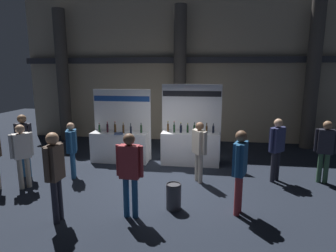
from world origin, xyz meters
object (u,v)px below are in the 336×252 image
(visitor_6, at_px, (199,146))
(visitor_9, at_px, (240,164))
(exhibitor_booth_0, at_px, (120,144))
(visitor_2, at_px, (22,151))
(visitor_4, at_px, (24,140))
(trash_bin, at_px, (174,196))
(visitor_3, at_px, (277,144))
(visitor_8, at_px, (55,169))
(visitor_1, at_px, (130,168))
(visitor_7, at_px, (72,145))
(visitor_5, at_px, (325,147))
(exhibitor_booth_1, at_px, (190,145))

(visitor_6, relative_size, visitor_9, 0.92)
(exhibitor_booth_0, xyz_separation_m, visitor_2, (-1.77, -2.50, 0.39))
(visitor_4, bearing_deg, trash_bin, 172.64)
(visitor_2, distance_m, visitor_4, 0.87)
(trash_bin, xyz_separation_m, visitor_3, (2.56, 1.96, 0.76))
(visitor_2, bearing_deg, visitor_8, -88.43)
(visitor_2, height_order, visitor_9, visitor_9)
(visitor_1, distance_m, visitor_7, 2.91)
(visitor_1, relative_size, visitor_5, 1.04)
(visitor_1, xyz_separation_m, visitor_9, (2.21, 0.46, 0.03))
(exhibitor_booth_0, distance_m, visitor_5, 6.09)
(visitor_8, bearing_deg, visitor_9, 106.40)
(visitor_6, bearing_deg, visitor_2, -107.94)
(visitor_4, bearing_deg, exhibitor_booth_1, -149.17)
(trash_bin, bearing_deg, visitor_2, 171.87)
(visitor_6, bearing_deg, trash_bin, -48.18)
(visitor_5, xyz_separation_m, visitor_7, (-6.86, -0.62, -0.05))
(exhibitor_booth_1, height_order, visitor_8, exhibitor_booth_1)
(visitor_4, distance_m, visitor_7, 1.37)
(exhibitor_booth_0, relative_size, exhibitor_booth_1, 0.93)
(exhibitor_booth_0, relative_size, visitor_8, 1.31)
(visitor_5, bearing_deg, visitor_3, -161.38)
(exhibitor_booth_1, distance_m, visitor_3, 2.69)
(visitor_3, distance_m, visitor_5, 1.26)
(visitor_2, bearing_deg, exhibitor_booth_0, 5.70)
(visitor_3, xyz_separation_m, visitor_9, (-1.18, -1.98, 0.04))
(visitor_5, bearing_deg, visitor_7, -159.71)
(visitor_2, bearing_deg, visitor_1, -67.47)
(trash_bin, relative_size, visitor_6, 0.35)
(visitor_5, xyz_separation_m, visitor_9, (-2.44, -2.05, 0.08))
(exhibitor_booth_1, bearing_deg, visitor_4, -158.22)
(visitor_8, distance_m, visitor_9, 3.71)
(visitor_4, relative_size, visitor_8, 0.98)
(visitor_1, bearing_deg, trash_bin, -146.96)
(visitor_5, relative_size, visitor_8, 0.93)
(visitor_5, relative_size, visitor_6, 1.02)
(visitor_3, distance_m, visitor_4, 6.99)
(trash_bin, height_order, visitor_8, visitor_8)
(visitor_5, xyz_separation_m, visitor_6, (-3.32, -0.41, -0.02))
(visitor_3, bearing_deg, visitor_4, 141.90)
(exhibitor_booth_1, height_order, visitor_6, exhibitor_booth_1)
(visitor_2, relative_size, visitor_7, 1.05)
(visitor_2, bearing_deg, visitor_5, -38.25)
(visitor_5, height_order, visitor_6, visitor_5)
(visitor_7, relative_size, visitor_9, 0.88)
(visitor_3, xyz_separation_m, visitor_4, (-6.96, -0.67, 0.04))
(trash_bin, relative_size, visitor_2, 0.35)
(visitor_1, xyz_separation_m, visitor_3, (3.39, 2.44, -0.02))
(visitor_1, height_order, visitor_6, visitor_1)
(exhibitor_booth_0, bearing_deg, exhibitor_booth_1, 1.35)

